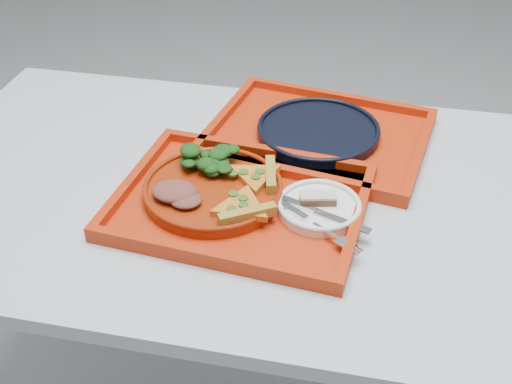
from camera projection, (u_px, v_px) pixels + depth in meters
table at (309, 225)px, 1.26m from camera, size 1.60×0.80×0.75m
tray_main at (241, 204)px, 1.19m from camera, size 0.48×0.39×0.01m
tray_far at (318, 138)px, 1.38m from camera, size 0.50×0.42×0.01m
dinner_plate at (213, 191)px, 1.20m from camera, size 0.26×0.26×0.02m
side_plate at (319, 209)px, 1.16m from camera, size 0.15×0.15×0.01m
navy_plate at (318, 132)px, 1.37m from camera, size 0.26×0.26×0.02m
pizza_slice_a at (242, 205)px, 1.13m from camera, size 0.15×0.15×0.02m
pizza_slice_b at (255, 174)px, 1.21m from camera, size 0.13×0.12×0.02m
salad_heap at (209, 153)px, 1.24m from camera, size 0.10×0.09×0.05m
meat_portion at (175, 191)px, 1.16m from camera, size 0.08×0.07×0.03m
dessert_bar at (318, 199)px, 1.15m from camera, size 0.07×0.04×0.02m
knife at (323, 213)px, 1.13m from camera, size 0.18×0.08×0.01m
fork at (313, 223)px, 1.11m from camera, size 0.17×0.12×0.01m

